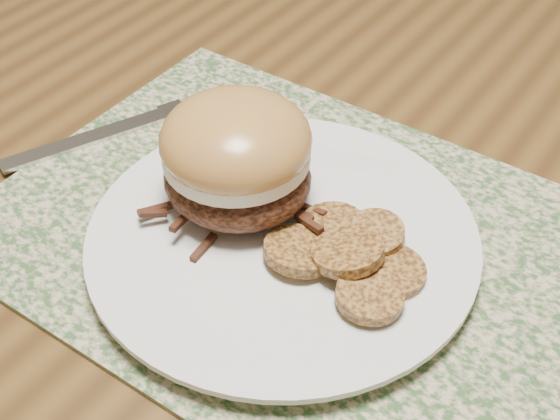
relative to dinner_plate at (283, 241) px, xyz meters
The scene contains 5 objects.
placemat 0.02m from the dinner_plate, 83.63° to the left, with size 0.45×0.33×0.00m, color #35572C.
dinner_plate is the anchor object (origin of this frame).
pork_sandwich 0.07m from the dinner_plate, 167.61° to the left, with size 0.14×0.14×0.08m.
roasted_potatoes 0.06m from the dinner_plate, ahead, with size 0.12×0.11×0.03m.
fork 0.20m from the dinner_plate, 169.33° to the left, with size 0.10×0.19×0.00m.
Camera 1 is at (-0.06, -0.38, 1.15)m, focal length 50.00 mm.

